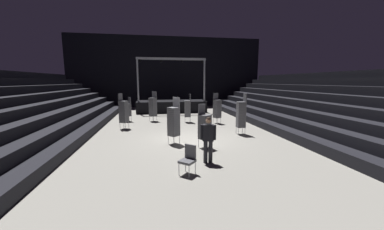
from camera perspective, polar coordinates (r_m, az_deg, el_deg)
name	(u,v)px	position (r m, az deg, el deg)	size (l,w,h in m)	color
ground_plane	(187,140)	(11.30, -1.27, -6.67)	(22.00, 30.00, 0.10)	gray
arena_end_wall	(168,72)	(25.84, -6.27, 11.06)	(22.00, 0.30, 8.00)	black
bleacher_bank_left	(21,105)	(13.46, -38.12, 1.97)	(6.00, 24.00, 3.60)	black
bleacher_bank_right	(315,101)	(15.22, 29.44, 3.29)	(6.00, 24.00, 3.60)	black
stage_riser	(171,105)	(21.47, -5.39, 2.53)	(6.60, 2.57, 5.07)	black
man_with_tie	(208,137)	(7.93, 4.25, -5.84)	(0.57, 0.33, 1.70)	black
chair_stack_front_left	(174,121)	(10.31, -4.79, -1.58)	(0.62, 0.62, 2.22)	#B2B5BA
chair_stack_front_right	(205,126)	(9.72, 3.30, -2.95)	(0.61, 0.61, 1.96)	#B2B5BA
chair_stack_mid_left	(217,108)	(15.48, 6.58, 1.72)	(0.57, 0.57, 2.14)	#B2B5BA
chair_stack_mid_right	(153,106)	(16.45, -10.17, 2.20)	(0.62, 0.62, 2.22)	#B2B5BA
chair_stack_mid_centre	(241,114)	(12.47, 12.71, 0.24)	(0.46, 0.46, 2.31)	#B2B5BA
chair_stack_rear_left	(188,108)	(15.80, -1.15, 1.76)	(0.49, 0.49, 2.05)	#B2B5BA
chair_stack_rear_right	(128,109)	(16.83, -16.49, 1.40)	(0.60, 0.60, 1.79)	#B2B5BA
chair_stack_rear_centre	(124,111)	(14.23, -17.42, 0.92)	(0.59, 0.59, 2.22)	#B2B5BA
loose_chair_near_man	(188,158)	(7.12, -0.95, -11.14)	(0.62, 0.62, 0.95)	#B2B5BA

